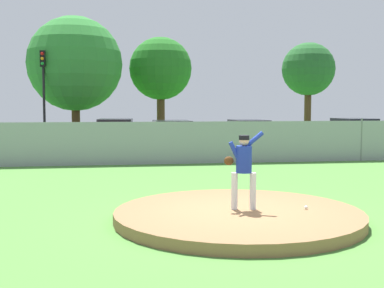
% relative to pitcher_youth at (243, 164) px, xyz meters
% --- Properties ---
extents(ground_plane, '(80.00, 80.00, 0.00)m').
position_rel_pitcher_youth_xyz_m(ground_plane, '(-0.12, 5.95, -1.15)').
color(ground_plane, '#4C8438').
extents(asphalt_strip, '(44.00, 7.00, 0.01)m').
position_rel_pitcher_youth_xyz_m(asphalt_strip, '(-0.12, 14.45, -1.15)').
color(asphalt_strip, '#2B2B2D').
rests_on(asphalt_strip, ground_plane).
extents(pitchers_mound, '(5.01, 5.01, 0.22)m').
position_rel_pitcher_youth_xyz_m(pitchers_mound, '(-0.12, -0.05, -1.04)').
color(pitchers_mound, olive).
rests_on(pitchers_mound, ground_plane).
extents(pitcher_youth, '(0.81, 0.32, 1.60)m').
position_rel_pitcher_youth_xyz_m(pitcher_youth, '(0.00, 0.00, 0.00)').
color(pitcher_youth, silver).
rests_on(pitcher_youth, pitchers_mound).
extents(baseball, '(0.07, 0.07, 0.07)m').
position_rel_pitcher_youth_xyz_m(baseball, '(1.28, -0.18, -0.89)').
color(baseball, white).
rests_on(baseball, pitchers_mound).
extents(chainlink_fence, '(39.34, 0.07, 1.80)m').
position_rel_pitcher_youth_xyz_m(chainlink_fence, '(-0.12, 9.95, -0.30)').
color(chainlink_fence, gray).
rests_on(chainlink_fence, ground_plane).
extents(parked_car_champagne, '(1.81, 4.79, 1.65)m').
position_rel_pitcher_youth_xyz_m(parked_car_champagne, '(3.95, 14.28, -0.36)').
color(parked_car_champagne, tan).
rests_on(parked_car_champagne, ground_plane).
extents(parked_car_slate, '(1.91, 4.09, 1.69)m').
position_rel_pitcher_youth_xyz_m(parked_car_slate, '(9.68, 14.49, -0.35)').
color(parked_car_slate, slate).
rests_on(parked_car_slate, ground_plane).
extents(parked_car_red, '(2.01, 4.82, 1.72)m').
position_rel_pitcher_youth_xyz_m(parked_car_red, '(-2.61, 14.66, -0.33)').
color(parked_car_red, '#A81919').
rests_on(parked_car_red, ground_plane).
extents(parked_car_burgundy, '(1.96, 4.68, 1.63)m').
position_rel_pitcher_youth_xyz_m(parked_car_burgundy, '(0.08, 14.13, -0.36)').
color(parked_car_burgundy, maroon).
rests_on(parked_car_burgundy, ground_plane).
extents(traffic_cone_orange, '(0.40, 0.40, 0.55)m').
position_rel_pitcher_youth_xyz_m(traffic_cone_orange, '(-5.31, 13.22, -0.89)').
color(traffic_cone_orange, orange).
rests_on(traffic_cone_orange, asphalt_strip).
extents(traffic_light_near, '(0.28, 0.46, 5.41)m').
position_rel_pitcher_youth_xyz_m(traffic_light_near, '(-6.61, 18.96, 2.51)').
color(traffic_light_near, black).
rests_on(traffic_light_near, ground_plane).
extents(tree_slender_far, '(5.76, 5.76, 7.80)m').
position_rel_pitcher_youth_xyz_m(tree_slender_far, '(-5.07, 21.45, 3.75)').
color(tree_slender_far, '#4C331E').
rests_on(tree_slender_far, ground_plane).
extents(tree_bushy_near, '(4.15, 4.15, 6.89)m').
position_rel_pitcher_youth_xyz_m(tree_bushy_near, '(0.34, 23.25, 3.63)').
color(tree_bushy_near, '#4C331E').
rests_on(tree_bushy_near, ground_plane).
extents(tree_broad_right, '(3.83, 3.83, 6.93)m').
position_rel_pitcher_youth_xyz_m(tree_broad_right, '(11.22, 24.72, 3.82)').
color(tree_broad_right, '#4C331E').
rests_on(tree_broad_right, ground_plane).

